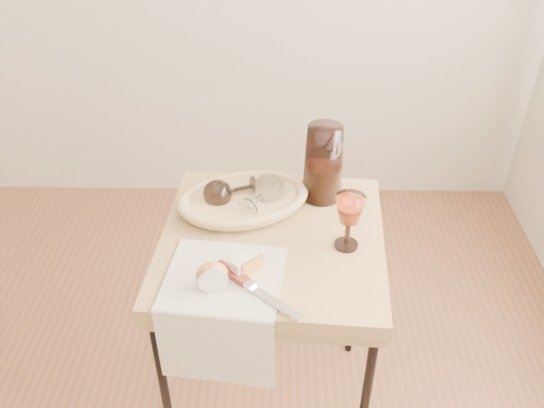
# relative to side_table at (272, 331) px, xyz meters

# --- Properties ---
(side_table) EXTENTS (0.62, 0.62, 0.74)m
(side_table) POSITION_rel_side_table_xyz_m (0.00, 0.00, 0.00)
(side_table) COLOR brown
(side_table) RESTS_ON floor
(tea_towel) EXTENTS (0.31, 0.28, 0.01)m
(tea_towel) POSITION_rel_side_table_xyz_m (-0.11, -0.16, 0.37)
(tea_towel) COLOR white
(tea_towel) RESTS_ON side_table
(bread_basket) EXTENTS (0.38, 0.31, 0.04)m
(bread_basket) POSITION_rel_side_table_xyz_m (-0.08, 0.12, 0.39)
(bread_basket) COLOR tan
(bread_basket) RESTS_ON side_table
(goblet_lying_a) EXTENTS (0.15, 0.12, 0.08)m
(goblet_lying_a) POSITION_rel_side_table_xyz_m (-0.11, 0.13, 0.42)
(goblet_lying_a) COLOR #2F2018
(goblet_lying_a) RESTS_ON bread_basket
(goblet_lying_b) EXTENTS (0.15, 0.17, 0.09)m
(goblet_lying_b) POSITION_rel_side_table_xyz_m (-0.03, 0.10, 0.43)
(goblet_lying_b) COLOR white
(goblet_lying_b) RESTS_ON bread_basket
(pitcher) EXTENTS (0.22, 0.27, 0.26)m
(pitcher) POSITION_rel_side_table_xyz_m (0.14, 0.19, 0.48)
(pitcher) COLOR black
(pitcher) RESTS_ON side_table
(wine_goblet) EXTENTS (0.09, 0.09, 0.16)m
(wine_goblet) POSITION_rel_side_table_xyz_m (0.19, -0.04, 0.45)
(wine_goblet) COLOR white
(wine_goblet) RESTS_ON side_table
(apple_half) EXTENTS (0.08, 0.06, 0.07)m
(apple_half) POSITION_rel_side_table_xyz_m (-0.14, -0.19, 0.41)
(apple_half) COLOR red
(apple_half) RESTS_ON tea_towel
(apple_wedge) EXTENTS (0.07, 0.07, 0.04)m
(apple_wedge) POSITION_rel_side_table_xyz_m (-0.06, -0.14, 0.40)
(apple_wedge) COLOR silver
(apple_wedge) RESTS_ON tea_towel
(table_knife) EXTENTS (0.21, 0.19, 0.02)m
(table_knife) POSITION_rel_side_table_xyz_m (-0.04, -0.20, 0.39)
(table_knife) COLOR silver
(table_knife) RESTS_ON tea_towel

